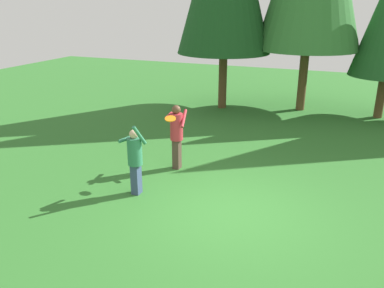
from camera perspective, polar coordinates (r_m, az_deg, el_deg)
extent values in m
plane|color=#2D6B28|center=(8.65, 5.55, -9.92)|extent=(40.00, 40.00, 0.00)
cube|color=#38476B|center=(9.36, -8.10, -5.05)|extent=(0.19, 0.22, 0.74)
cylinder|color=#2D7551|center=(9.09, -8.31, -1.07)|extent=(0.34, 0.34, 0.65)
sphere|color=beige|center=(8.95, -8.44, 1.43)|extent=(0.21, 0.21, 0.21)
cylinder|color=#2D7551|center=(9.14, -9.17, 0.88)|extent=(0.28, 0.54, 0.12)
cylinder|color=#2D7551|center=(8.79, -7.64, 1.26)|extent=(0.21, 0.37, 0.50)
cube|color=#4C382D|center=(10.64, -2.21, -1.45)|extent=(0.19, 0.22, 0.83)
cylinder|color=#B72D38|center=(10.38, -2.27, 2.52)|extent=(0.34, 0.34, 0.72)
sphere|color=brown|center=(10.25, -2.30, 5.00)|extent=(0.23, 0.23, 0.23)
cylinder|color=#B72D38|center=(10.28, -1.19, 3.72)|extent=(0.20, 0.57, 0.39)
cylinder|color=#B72D38|center=(10.34, -3.38, 4.14)|extent=(0.21, 0.62, 0.11)
cylinder|color=orange|center=(9.60, -3.16, 3.69)|extent=(0.34, 0.34, 0.10)
cylinder|color=brown|center=(16.89, 16.07, 12.27)|extent=(0.35, 0.35, 4.52)
cylinder|color=brown|center=(16.87, 26.03, 8.38)|extent=(0.33, 0.33, 2.98)
cylinder|color=brown|center=(16.67, 4.56, 12.33)|extent=(0.35, 0.35, 4.20)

